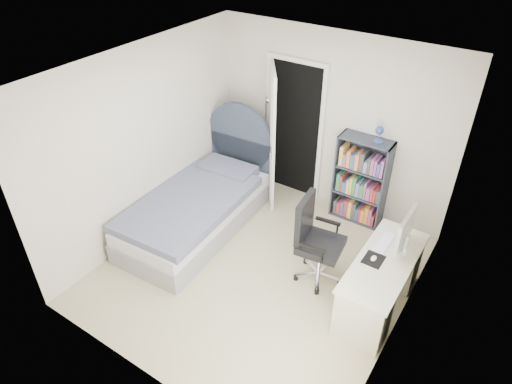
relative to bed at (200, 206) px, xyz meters
The scene contains 8 objects.
room_shell 1.51m from the bed, 15.15° to the right, with size 3.50×3.70×2.60m.
door 1.52m from the bed, 68.72° to the left, with size 0.92×0.70×2.06m.
bed is the anchor object (origin of this frame).
nightstand 1.30m from the bed, 94.84° to the left, with size 0.38×0.38×0.57m.
floor_lamp 1.41m from the bed, 82.30° to the left, with size 0.21×0.21×1.46m.
bookcase 2.20m from the bed, 37.82° to the left, with size 0.70×0.30×1.48m.
desk 2.57m from the bed, ahead, with size 0.55×1.39×1.14m.
office_chair 1.75m from the bed, ahead, with size 0.58×0.60×1.10m.
Camera 1 is at (2.23, -3.44, 3.99)m, focal length 32.00 mm.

